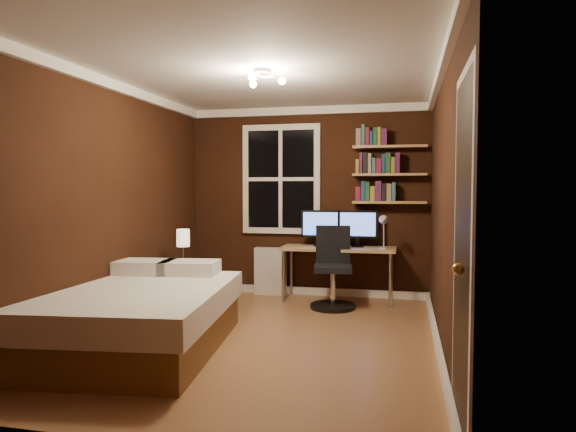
% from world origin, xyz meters
% --- Properties ---
extents(floor, '(4.20, 4.20, 0.00)m').
position_xyz_m(floor, '(0.00, 0.00, 0.00)').
color(floor, '#8D5F38').
rests_on(floor, ground).
extents(wall_back, '(3.20, 0.04, 2.50)m').
position_xyz_m(wall_back, '(0.00, 2.10, 1.25)').
color(wall_back, black).
rests_on(wall_back, ground).
extents(wall_left, '(0.04, 4.20, 2.50)m').
position_xyz_m(wall_left, '(-1.60, 0.00, 1.25)').
color(wall_left, black).
rests_on(wall_left, ground).
extents(wall_right, '(0.04, 4.20, 2.50)m').
position_xyz_m(wall_right, '(1.60, 0.00, 1.25)').
color(wall_right, black).
rests_on(wall_right, ground).
extents(ceiling, '(3.20, 4.20, 0.02)m').
position_xyz_m(ceiling, '(0.00, 0.00, 2.50)').
color(ceiling, white).
rests_on(ceiling, wall_back).
extents(window, '(1.06, 0.06, 1.46)m').
position_xyz_m(window, '(-0.35, 2.06, 1.55)').
color(window, white).
rests_on(window, wall_back).
extents(door, '(0.03, 0.82, 2.05)m').
position_xyz_m(door, '(1.59, -1.55, 1.02)').
color(door, black).
rests_on(door, ground).
extents(door_knob, '(0.06, 0.06, 0.06)m').
position_xyz_m(door_knob, '(1.55, -1.85, 1.00)').
color(door_knob, gold).
rests_on(door_knob, door).
extents(ceiling_fixture, '(0.44, 0.44, 0.18)m').
position_xyz_m(ceiling_fixture, '(0.00, -0.10, 2.40)').
color(ceiling_fixture, beige).
rests_on(ceiling_fixture, ceiling).
extents(bookshelf_lower, '(0.92, 0.22, 0.03)m').
position_xyz_m(bookshelf_lower, '(1.08, 1.98, 1.25)').
color(bookshelf_lower, tan).
rests_on(bookshelf_lower, wall_back).
extents(books_row_lower, '(0.48, 0.16, 0.23)m').
position_xyz_m(books_row_lower, '(1.08, 1.98, 1.38)').
color(books_row_lower, maroon).
rests_on(books_row_lower, bookshelf_lower).
extents(bookshelf_middle, '(0.92, 0.22, 0.03)m').
position_xyz_m(bookshelf_middle, '(1.08, 1.98, 1.60)').
color(bookshelf_middle, tan).
rests_on(bookshelf_middle, wall_back).
extents(books_row_middle, '(0.60, 0.16, 0.23)m').
position_xyz_m(books_row_middle, '(1.08, 1.98, 1.73)').
color(books_row_middle, navy).
rests_on(books_row_middle, bookshelf_middle).
extents(bookshelf_upper, '(0.92, 0.22, 0.03)m').
position_xyz_m(bookshelf_upper, '(1.08, 1.98, 1.95)').
color(bookshelf_upper, tan).
rests_on(bookshelf_upper, wall_back).
extents(books_row_upper, '(0.42, 0.16, 0.23)m').
position_xyz_m(books_row_upper, '(1.08, 1.98, 2.08)').
color(books_row_upper, '#224F27').
rests_on(books_row_upper, bookshelf_upper).
extents(bed, '(1.69, 2.18, 0.69)m').
position_xyz_m(bed, '(-1.00, -0.56, 0.29)').
color(bed, brown).
rests_on(bed, ground).
extents(nightstand, '(0.50, 0.50, 0.52)m').
position_xyz_m(nightstand, '(-1.22, 0.85, 0.26)').
color(nightstand, brown).
rests_on(nightstand, ground).
extents(bedside_lamp, '(0.15, 0.15, 0.44)m').
position_xyz_m(bedside_lamp, '(-1.22, 0.85, 0.74)').
color(bedside_lamp, '#EFE3C8').
rests_on(bedside_lamp, nightstand).
extents(radiator, '(0.42, 0.15, 0.63)m').
position_xyz_m(radiator, '(-0.48, 1.99, 0.32)').
color(radiator, silver).
rests_on(radiator, ground).
extents(desk, '(1.44, 0.54, 0.68)m').
position_xyz_m(desk, '(0.46, 1.81, 0.62)').
color(desk, tan).
rests_on(desk, ground).
extents(monitor_left, '(0.50, 0.12, 0.46)m').
position_xyz_m(monitor_left, '(0.22, 1.88, 0.92)').
color(monitor_left, black).
rests_on(monitor_left, desk).
extents(monitor_right, '(0.50, 0.12, 0.46)m').
position_xyz_m(monitor_right, '(0.69, 1.88, 0.92)').
color(monitor_right, black).
rests_on(monitor_right, desk).
extents(desk_lamp, '(0.14, 0.32, 0.44)m').
position_xyz_m(desk_lamp, '(1.03, 1.66, 0.90)').
color(desk_lamp, silver).
rests_on(desk_lamp, desk).
extents(office_chair, '(0.54, 0.54, 0.97)m').
position_xyz_m(office_chair, '(0.45, 1.41, 0.37)').
color(office_chair, black).
rests_on(office_chair, ground).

